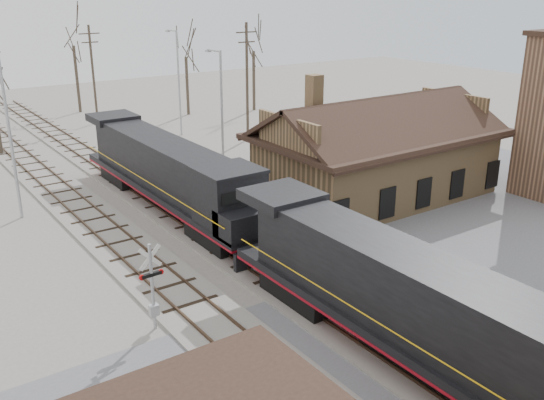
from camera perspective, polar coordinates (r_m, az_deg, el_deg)
The scene contains 17 objects.
ground at distance 24.37m, azimuth 8.86°, elevation -12.60°, with size 140.00×140.00×0.00m, color gray.
road at distance 24.37m, azimuth 8.86°, elevation -12.57°, with size 60.00×9.00×0.03m, color #5A5A5F.
parking_lot at distance 39.72m, azimuth 23.99°, elevation -1.06°, with size 22.00×26.00×0.03m, color #5A5A5F.
track_main at distance 35.43m, azimuth -7.97°, elevation -1.81°, with size 3.40×90.00×0.24m.
track_siding at distance 33.82m, azimuth -14.77°, elevation -3.37°, with size 3.40×90.00×0.24m.
depot at distance 39.08m, azimuth 9.80°, elevation 3.76°, with size 15.20×9.31×7.90m.
locomotive_lead at distance 21.31m, azimuth 15.42°, elevation -10.98°, with size 2.96×19.82×4.40m.
locomotive_trailing at distance 36.21m, azimuth -9.43°, elevation 2.35°, with size 2.96×19.82×4.16m.
crossbuck_far at distance 24.21m, azimuth -11.18°, elevation -8.24°, with size 1.04×0.27×3.65m.
streetlight_a at distance 37.12m, azimuth -23.59°, elevation 6.40°, with size 0.25×2.04×9.80m.
streetlight_b at distance 43.35m, azimuth -4.85°, elevation 8.88°, with size 0.25×2.04×8.67m.
streetlight_c at distance 55.11m, azimuth -8.84°, elevation 11.31°, with size 0.25×2.04×9.21m.
utility_pole_b at distance 61.95m, azimuth -16.50°, elevation 11.42°, with size 2.00×0.24×9.34m.
utility_pole_c at distance 52.70m, azimuth -2.36°, elevation 11.22°, with size 2.00×0.24×9.96m.
tree_c at distance 67.76m, azimuth -18.29°, elevation 14.59°, with size 4.62×4.62×11.32m.
tree_d at distance 63.91m, azimuth -8.15°, elevation 14.03°, with size 3.94×3.94×9.66m.
tree_e at distance 65.71m, azimuth -1.76°, elevation 14.73°, with size 4.19×4.19×10.25m.
Camera 1 is at (-14.64, -14.60, 12.91)m, focal length 40.00 mm.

